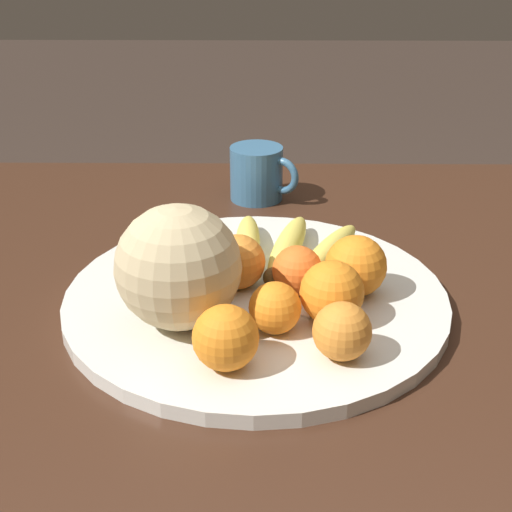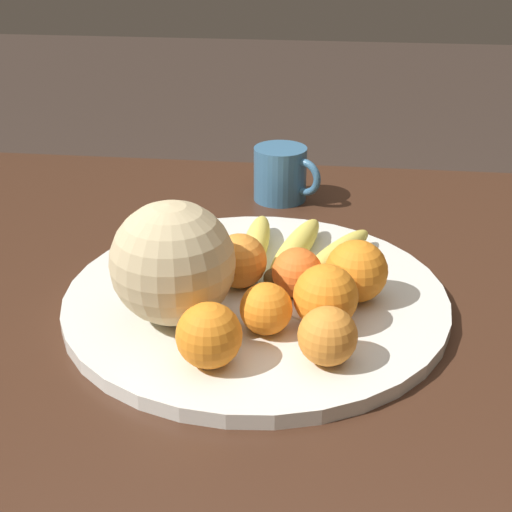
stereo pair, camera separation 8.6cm
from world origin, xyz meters
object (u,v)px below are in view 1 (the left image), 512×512
orange_side_extra (297,271)px  produce_tag (286,303)px  orange_mid_center (238,262)px  melon (178,267)px  orange_back_left (332,292)px  orange_back_right (342,331)px  orange_top_small (226,338)px  banana_bunch (287,248)px  ceramic_mug (258,173)px  orange_front_right (356,266)px  fruit_bowl (256,298)px  kitchen_table (315,348)px  orange_front_left (275,308)px

orange_side_extra → produce_tag: size_ratio=0.72×
orange_mid_center → produce_tag: (-0.06, 0.04, -0.03)m
melon → orange_back_left: (-0.17, -0.00, -0.03)m
orange_back_right → orange_top_small: 0.12m
melon → banana_bunch: (-0.13, -0.16, -0.05)m
orange_back_right → ceramic_mug: 0.50m
melon → orange_top_small: 0.11m
orange_mid_center → orange_back_left: bearing=143.7°
banana_bunch → orange_side_extra: size_ratio=3.20×
orange_front_right → orange_back_left: (0.03, 0.06, -0.00)m
orange_back_left → produce_tag: (0.05, -0.04, -0.04)m
banana_bunch → orange_back_right: size_ratio=3.15×
orange_back_left → orange_top_small: size_ratio=1.06×
fruit_bowl → orange_side_extra: orange_side_extra is taller
kitchen_table → orange_side_extra: bearing=38.6°
orange_front_right → banana_bunch: bearing=-48.8°
fruit_bowl → ceramic_mug: 0.35m
melon → orange_front_left: 0.12m
orange_side_extra → ceramic_mug: bearing=-81.8°
fruit_bowl → orange_side_extra: 0.06m
orange_front_left → orange_top_small: 0.09m
orange_back_right → produce_tag: 0.13m
fruit_bowl → orange_front_left: (-0.02, 0.09, 0.04)m
produce_tag → banana_bunch: bearing=-57.6°
fruit_bowl → produce_tag: bearing=141.6°
banana_bunch → produce_tag: bearing=-168.7°
orange_mid_center → produce_tag: size_ratio=0.80×
orange_front_left → orange_top_small: bearing=53.1°
orange_back_left → produce_tag: bearing=-35.5°
orange_mid_center → produce_tag: orange_mid_center is taller
orange_mid_center → produce_tag: bearing=143.0°
fruit_bowl → melon: 0.14m
orange_top_small → produce_tag: orange_top_small is taller
orange_back_right → produce_tag: (0.06, -0.11, -0.03)m
orange_front_left → melon: bearing=-9.4°
produce_tag → ceramic_mug: size_ratio=0.75×
kitchen_table → orange_top_small: 0.24m
orange_back_left → orange_side_extra: (0.04, -0.06, -0.01)m
banana_bunch → orange_mid_center: 0.10m
orange_top_small → orange_back_right: bearing=-171.3°
melon → orange_front_right: bearing=-161.7°
melon → orange_back_left: size_ratio=1.93×
orange_front_right → orange_back_right: orange_front_right is taller
kitchen_table → orange_side_extra: 0.13m
orange_front_left → orange_top_small: (0.05, 0.07, 0.01)m
orange_front_left → orange_side_extra: size_ratio=0.95×
melon → orange_front_right: 0.22m
melon → produce_tag: bearing=-161.2°
orange_mid_center → orange_top_small: same height
banana_bunch → orange_back_left: 0.16m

